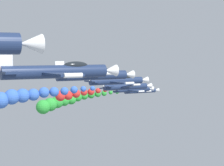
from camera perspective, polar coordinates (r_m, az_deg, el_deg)
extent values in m
cylinder|color=navy|center=(107.40, 3.88, -1.10)|extent=(1.20, 9.00, 1.20)
cone|color=white|center=(110.20, 6.12, -0.98)|extent=(1.14, 1.20, 1.14)
cube|color=navy|center=(107.19, 3.70, -1.16)|extent=(9.17, 1.90, 1.10)
cylinder|color=white|center=(111.12, 2.44, -1.20)|extent=(0.39, 1.40, 0.39)
cylinder|color=white|center=(103.32, 5.05, -1.11)|extent=(0.39, 1.40, 0.39)
cube|color=navy|center=(105.33, 2.03, -1.17)|extent=(3.80, 1.20, 0.56)
cube|color=white|center=(105.27, 1.96, -0.67)|extent=(0.30, 1.10, 1.61)
ellipsoid|color=black|center=(108.37, 4.67, -0.79)|extent=(0.87, 2.20, 0.78)
sphere|color=green|center=(103.82, 0.71, -1.22)|extent=(1.02, 1.02, 1.02)
sphere|color=green|center=(102.95, -0.19, -1.29)|extent=(1.03, 1.03, 1.03)
sphere|color=green|center=(102.06, -1.09, -1.42)|extent=(1.34, 1.34, 1.34)
sphere|color=green|center=(101.02, -1.96, -1.51)|extent=(1.55, 1.55, 1.55)
sphere|color=green|center=(100.15, -2.88, -1.60)|extent=(1.83, 1.83, 1.83)
sphere|color=green|center=(99.30, -3.82, -1.77)|extent=(1.85, 1.85, 1.85)
sphere|color=green|center=(98.34, -4.74, -1.93)|extent=(2.11, 2.11, 2.11)
sphere|color=green|center=(97.18, -5.60, -2.27)|extent=(2.30, 2.30, 2.30)
sphere|color=green|center=(96.36, -6.58, -2.42)|extent=(2.50, 2.50, 2.50)
sphere|color=green|center=(95.23, -7.50, -2.61)|extent=(2.78, 2.78, 2.78)
sphere|color=green|center=(94.22, -8.45, -2.94)|extent=(3.01, 3.01, 3.01)
sphere|color=green|center=(93.22, -9.41, -3.25)|extent=(3.18, 3.18, 3.18)
cylinder|color=navy|center=(92.61, 2.70, -0.89)|extent=(1.12, 9.00, 1.12)
cone|color=white|center=(95.34, 5.33, -0.76)|extent=(1.06, 1.20, 1.06)
cube|color=navy|center=(92.42, 2.49, -0.96)|extent=(9.20, 1.90, 0.35)
cylinder|color=white|center=(96.38, 1.09, -0.80)|extent=(0.37, 1.40, 0.37)
cylinder|color=white|center=(88.51, 4.02, -1.14)|extent=(0.37, 1.40, 0.37)
cube|color=navy|center=(90.61, 0.54, -0.97)|extent=(3.80, 1.20, 0.25)
cube|color=white|center=(90.50, 0.48, -0.39)|extent=(0.17, 1.10, 1.60)
ellipsoid|color=black|center=(93.52, 3.65, -0.54)|extent=(0.81, 2.20, 0.71)
sphere|color=red|center=(89.44, -0.96, -0.99)|extent=(0.85, 0.85, 0.85)
sphere|color=red|center=(88.81, -1.92, -1.07)|extent=(1.13, 1.13, 1.13)
sphere|color=red|center=(88.18, -2.89, -1.21)|extent=(1.46, 1.46, 1.46)
sphere|color=red|center=(87.51, -3.85, -1.28)|extent=(1.46, 1.46, 1.46)
sphere|color=red|center=(87.21, -4.93, -1.47)|extent=(1.76, 1.76, 1.76)
sphere|color=red|center=(86.98, -6.01, -1.71)|extent=(1.91, 1.91, 1.91)
sphere|color=red|center=(86.67, -7.09, -1.77)|extent=(2.19, 2.19, 2.19)
cylinder|color=navy|center=(78.08, 1.88, -0.52)|extent=(1.28, 9.00, 1.28)
cone|color=white|center=(80.77, 5.00, -0.38)|extent=(1.21, 1.20, 1.21)
cube|color=navy|center=(77.88, 1.63, -0.61)|extent=(9.08, 1.90, 1.82)
cylinder|color=white|center=(81.88, 0.04, -0.95)|extent=(0.42, 1.40, 0.42)
cylinder|color=white|center=(73.94, 3.39, -0.23)|extent=(0.42, 1.40, 0.42)
cube|color=navy|center=(76.16, -0.72, -0.60)|extent=(3.77, 1.20, 0.85)
cube|color=white|center=(76.18, -0.85, 0.08)|extent=(0.42, 1.10, 1.60)
ellipsoid|color=black|center=(79.04, 2.97, -0.12)|extent=(0.91, 2.20, 0.83)
sphere|color=blue|center=(75.00, -2.68, -0.74)|extent=(0.90, 0.90, 0.90)
sphere|color=blue|center=(74.20, -3.94, -0.82)|extent=(1.05, 1.05, 1.05)
sphere|color=blue|center=(73.40, -5.22, -0.93)|extent=(1.30, 1.30, 1.30)
sphere|color=blue|center=(72.66, -6.53, -1.11)|extent=(1.42, 1.42, 1.42)
sphere|color=blue|center=(72.18, -7.93, -1.21)|extent=(1.67, 1.67, 1.67)
sphere|color=blue|center=(71.57, -9.30, -1.29)|extent=(1.83, 1.83, 1.83)
sphere|color=blue|center=(71.12, -10.72, -1.58)|extent=(2.07, 2.07, 2.07)
sphere|color=blue|center=(70.66, -12.15, -1.70)|extent=(2.38, 2.38, 2.38)
sphere|color=blue|center=(70.13, -13.57, -1.86)|extent=(2.56, 2.56, 2.56)
sphere|color=blue|center=(69.76, -15.02, -2.29)|extent=(2.74, 2.74, 2.74)
cylinder|color=navy|center=(64.31, 0.60, 0.28)|extent=(1.12, 9.00, 1.12)
cone|color=white|center=(66.92, 4.43, 0.42)|extent=(1.06, 1.20, 1.06)
cube|color=navy|center=(64.12, 0.29, 0.18)|extent=(9.20, 1.90, 0.31)
cylinder|color=white|center=(68.19, -1.56, 0.36)|extent=(0.37, 1.40, 0.37)
cylinder|color=white|center=(60.13, 2.40, -0.03)|extent=(0.37, 1.40, 0.37)
cube|color=navy|center=(62.47, -2.61, 0.21)|extent=(3.80, 1.20, 0.23)
cube|color=white|center=(62.38, -2.70, 1.04)|extent=(0.16, 1.10, 1.60)
ellipsoid|color=black|center=(65.17, 1.99, 0.76)|extent=(0.81, 2.20, 0.71)
cylinder|color=navy|center=(49.89, -2.71, 1.02)|extent=(1.23, 9.00, 1.23)
cone|color=white|center=(52.30, 2.33, 1.17)|extent=(1.16, 1.20, 1.16)
cube|color=navy|center=(49.71, -3.12, 0.89)|extent=(9.15, 1.90, 1.30)
cylinder|color=white|center=(53.90, -5.19, 0.54)|extent=(0.40, 1.40, 0.40)
cylinder|color=white|center=(45.60, -0.67, 1.31)|extent=(0.40, 1.40, 0.40)
cube|color=navy|center=(48.29, -6.99, 0.95)|extent=(3.79, 1.20, 0.64)
cube|color=white|center=(48.32, -7.16, 2.03)|extent=(0.33, 1.10, 1.61)
ellipsoid|color=black|center=(50.72, -0.91, 1.63)|extent=(0.88, 2.20, 0.79)
cylinder|color=navy|center=(34.55, -7.73, 1.53)|extent=(1.11, 9.00, 1.11)
cone|color=white|center=(36.66, -0.25, 1.72)|extent=(1.05, 1.20, 1.05)
cube|color=navy|center=(34.41, -8.35, 1.35)|extent=(9.20, 1.90, 0.25)
cylinder|color=white|center=(38.76, -10.69, 1.58)|extent=(0.36, 1.40, 0.36)
cylinder|color=white|center=(30.14, -5.35, 1.04)|extent=(0.36, 1.40, 0.36)
cube|color=navy|center=(33.35, -14.18, 1.43)|extent=(3.80, 1.20, 0.21)
cube|color=white|center=(33.30, -14.37, 3.00)|extent=(0.15, 1.10, 1.60)
ellipsoid|color=black|center=(35.21, -5.00, 2.40)|extent=(0.81, 2.20, 0.71)
cone|color=white|center=(21.73, -11.10, 5.29)|extent=(1.22, 1.20, 1.22)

